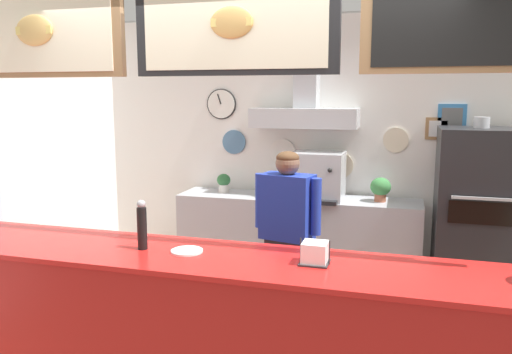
{
  "coord_description": "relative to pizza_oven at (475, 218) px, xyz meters",
  "views": [
    {
      "loc": [
        0.97,
        -3.2,
        1.98
      ],
      "look_at": [
        -0.15,
        0.64,
        1.34
      ],
      "focal_mm": 36.16,
      "sensor_mm": 36.0,
      "label": 1
    }
  ],
  "objects": [
    {
      "name": "back_prep_counter",
      "position": [
        -1.7,
        0.11,
        -0.38
      ],
      "size": [
        2.5,
        0.53,
        0.93
      ],
      "color": "#A3A5AD",
      "rests_on": "ground_plane"
    },
    {
      "name": "napkin_holder",
      "position": [
        -1.1,
        -2.31,
        0.27
      ],
      "size": [
        0.17,
        0.16,
        0.14
      ],
      "color": "#262628",
      "rests_on": "service_counter"
    },
    {
      "name": "potted_thyme",
      "position": [
        -2.52,
        0.14,
        0.2
      ],
      "size": [
        0.15,
        0.15,
        0.2
      ],
      "color": "beige",
      "rests_on": "back_prep_counter"
    },
    {
      "name": "back_wall_assembly",
      "position": [
        -1.62,
        0.32,
        0.66
      ],
      "size": [
        4.91,
        2.78,
        2.81
      ],
      "color": "gray",
      "rests_on": "ground_plane"
    },
    {
      "name": "shop_worker",
      "position": [
        -1.52,
        -1.17,
        -0.01
      ],
      "size": [
        0.55,
        0.3,
        1.55
      ],
      "rotation": [
        0.0,
        0.0,
        2.92
      ],
      "color": "#232328",
      "rests_on": "ground_plane"
    },
    {
      "name": "espresso_machine",
      "position": [
        -1.49,
        0.08,
        0.32
      ],
      "size": [
        0.53,
        0.53,
        0.48
      ],
      "color": "#B7BABF",
      "rests_on": "back_prep_counter"
    },
    {
      "name": "pepper_grinder",
      "position": [
        -2.15,
        -2.33,
        0.36
      ],
      "size": [
        0.06,
        0.06,
        0.3
      ],
      "color": "black",
      "rests_on": "service_counter"
    },
    {
      "name": "pizza_oven",
      "position": [
        0.0,
        0.0,
        0.0
      ],
      "size": [
        0.71,
        0.74,
        1.78
      ],
      "color": "#232326",
      "rests_on": "ground_plane"
    },
    {
      "name": "potted_oregano",
      "position": [
        -0.87,
        0.12,
        0.22
      ],
      "size": [
        0.2,
        0.2,
        0.24
      ],
      "color": "#9E563D",
      "rests_on": "back_prep_counter"
    },
    {
      "name": "condiment_plate",
      "position": [
        -1.87,
        -2.31,
        0.22
      ],
      "size": [
        0.19,
        0.19,
        0.01
      ],
      "color": "white",
      "rests_on": "service_counter"
    },
    {
      "name": "potted_sage",
      "position": [
        -1.99,
        0.07,
        0.23
      ],
      "size": [
        0.19,
        0.19,
        0.25
      ],
      "color": "beige",
      "rests_on": "back_prep_counter"
    },
    {
      "name": "service_counter",
      "position": [
        -1.62,
        -2.34,
        -0.31
      ],
      "size": [
        4.34,
        0.66,
        1.05
      ],
      "color": "#B21916",
      "rests_on": "ground_plane"
    }
  ]
}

